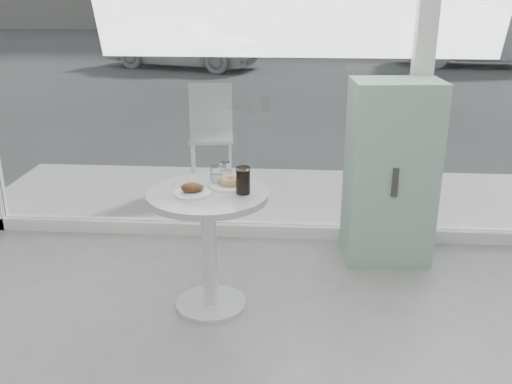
# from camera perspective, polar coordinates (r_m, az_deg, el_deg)

# --- Properties ---
(room_shell) EXTENTS (6.00, 6.00, 6.00)m
(room_shell) POSITION_cam_1_polar(r_m,az_deg,el_deg) (0.65, 3.25, 18.57)
(room_shell) COLOR white
(room_shell) RESTS_ON ground
(storefront) EXTENTS (5.00, 0.14, 3.00)m
(storefront) POSITION_cam_1_polar(r_m,az_deg,el_deg) (4.22, 5.24, 17.22)
(storefront) COLOR white
(storefront) RESTS_ON ground
(main_table) EXTENTS (0.72, 0.72, 0.77)m
(main_table) POSITION_cam_1_polar(r_m,az_deg,el_deg) (3.44, -4.76, -3.41)
(main_table) COLOR white
(main_table) RESTS_ON ground
(patio_deck) EXTENTS (5.60, 1.60, 0.05)m
(patio_deck) POSITION_cam_1_polar(r_m,az_deg,el_deg) (5.36, 3.77, -0.60)
(patio_deck) COLOR silver
(patio_deck) RESTS_ON ground
(street) EXTENTS (40.00, 24.00, 0.00)m
(street) POSITION_cam_1_polar(r_m,az_deg,el_deg) (17.32, 4.23, 13.76)
(street) COLOR #3C3C3C
(street) RESTS_ON ground
(mint_cabinet) EXTENTS (0.64, 0.46, 1.31)m
(mint_cabinet) POSITION_cam_1_polar(r_m,az_deg,el_deg) (4.16, 13.29, 1.88)
(mint_cabinet) COLOR #8AB09B
(mint_cabinet) RESTS_ON ground
(patio_chair) EXTENTS (0.47, 0.47, 0.97)m
(patio_chair) POSITION_cam_1_polar(r_m,az_deg,el_deg) (5.55, -4.52, 6.35)
(patio_chair) COLOR white
(patio_chair) RESTS_ON patio_deck
(car_white) EXTENTS (4.08, 2.63, 1.29)m
(car_white) POSITION_cam_1_polar(r_m,az_deg,el_deg) (14.12, -7.36, 14.85)
(car_white) COLOR silver
(car_white) RESTS_ON street
(car_silver) EXTENTS (4.40, 1.92, 1.41)m
(car_silver) POSITION_cam_1_polar(r_m,az_deg,el_deg) (15.25, 22.41, 14.16)
(car_silver) COLOR #A5A8AD
(car_silver) RESTS_ON street
(plate_fritter) EXTENTS (0.21, 0.21, 0.07)m
(plate_fritter) POSITION_cam_1_polar(r_m,az_deg,el_deg) (3.32, -6.36, 0.22)
(plate_fritter) COLOR white
(plate_fritter) RESTS_ON main_table
(plate_donut) EXTENTS (0.25, 0.25, 0.06)m
(plate_donut) POSITION_cam_1_polar(r_m,az_deg,el_deg) (3.44, -2.64, 0.94)
(plate_donut) COLOR white
(plate_donut) RESTS_ON main_table
(water_tumbler_a) EXTENTS (0.07, 0.07, 0.12)m
(water_tumbler_a) POSITION_cam_1_polar(r_m,az_deg,el_deg) (3.47, -4.03, 1.60)
(water_tumbler_a) COLOR white
(water_tumbler_a) RESTS_ON main_table
(water_tumbler_b) EXTENTS (0.07, 0.07, 0.11)m
(water_tumbler_b) POSITION_cam_1_polar(r_m,az_deg,el_deg) (3.55, -3.09, 2.05)
(water_tumbler_b) COLOR white
(water_tumbler_b) RESTS_ON main_table
(cola_glass) EXTENTS (0.08, 0.08, 0.16)m
(cola_glass) POSITION_cam_1_polar(r_m,az_deg,el_deg) (3.30, -1.30, 1.12)
(cola_glass) COLOR white
(cola_glass) RESTS_ON main_table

